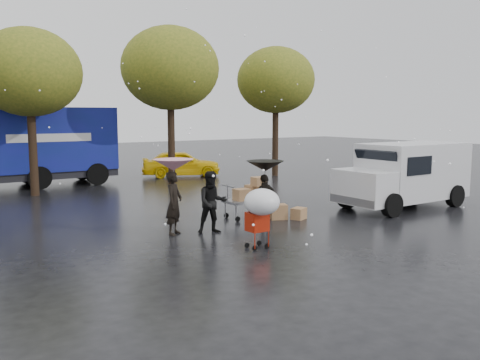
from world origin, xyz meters
TOP-DOWN VIEW (x-y plane):
  - ground at (0.00, 0.00)m, footprint 90.00×90.00m
  - person_pink at (-1.89, 0.98)m, footprint 0.73×0.72m
  - person_middle at (-0.96, 0.56)m, footprint 0.97×0.86m
  - person_black at (0.78, 0.53)m, footprint 0.90×0.44m
  - umbrella_pink at (-1.89, 0.98)m, footprint 1.06×1.06m
  - umbrella_black at (0.78, 0.53)m, footprint 1.08×1.08m
  - vendor_cart at (1.10, 1.70)m, footprint 1.52×0.80m
  - shopping_cart at (-0.88, -1.55)m, footprint 0.84×0.84m
  - white_van at (6.60, 0.23)m, footprint 4.91×2.18m
  - blue_truck at (-3.29, 12.78)m, footprint 8.30×2.60m
  - box_ground_near at (1.67, 1.03)m, footprint 0.62×0.56m
  - box_ground_far at (2.17, 0.66)m, footprint 0.55×0.49m
  - yellow_taxi at (4.17, 12.32)m, footprint 4.31×3.07m
  - tree_row at (-0.47, 10.00)m, footprint 21.60×4.40m

SIDE VIEW (x-z plane):
  - ground at x=0.00m, z-range 0.00..0.00m
  - box_ground_far at x=2.17m, z-range 0.00..0.35m
  - box_ground_near at x=1.67m, z-range 0.00..0.45m
  - yellow_taxi at x=4.17m, z-range 0.00..1.36m
  - vendor_cart at x=1.10m, z-range 0.09..1.36m
  - person_black at x=0.78m, z-range 0.00..1.49m
  - person_middle at x=-0.96m, z-range 0.00..1.68m
  - person_pink at x=-1.89m, z-range 0.00..1.70m
  - shopping_cart at x=-0.88m, z-range 0.33..1.80m
  - white_van at x=6.60m, z-range 0.06..2.26m
  - umbrella_black at x=0.78m, z-range 0.78..2.66m
  - blue_truck at x=-3.29m, z-range 0.01..3.51m
  - umbrella_pink at x=-1.89m, z-range 0.86..2.87m
  - tree_row at x=-0.47m, z-range 1.46..8.58m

